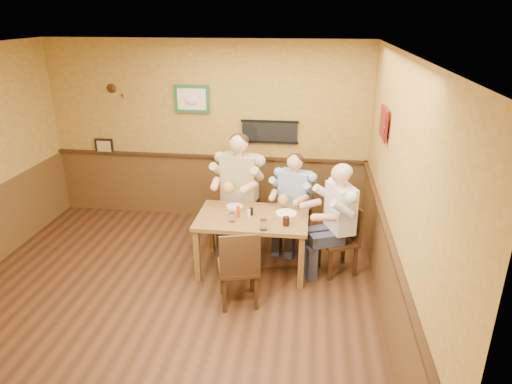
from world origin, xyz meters
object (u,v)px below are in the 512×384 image
Objects in this scene: chair_back_right at (294,217)px; chair_near_side at (238,265)px; diner_white_elder at (339,226)px; chair_right_end at (338,240)px; water_glass_mid at (264,225)px; cola_tumbler at (286,221)px; pepper_shaker at (252,211)px; chair_back_left at (240,209)px; diner_tan_shirt at (240,195)px; hot_sauce_bottle at (238,211)px; water_glass_left at (232,217)px; salt_shaker at (249,214)px; dining_table at (253,223)px; diner_blue_polo at (294,205)px.

chair_near_side is at bearing -92.21° from chair_back_right.
chair_back_right is 0.91m from diner_white_elder.
water_glass_mid is (-0.91, -0.42, 0.35)m from chair_right_end.
diner_white_elder is at bearing 22.35° from cola_tumbler.
chair_back_right is 7.94× the size of cola_tumbler.
pepper_shaker is at bearing -111.63° from chair_right_end.
chair_right_end is at bearing 1.15° from pepper_shaker.
diner_white_elder is at bearing -159.79° from chair_near_side.
chair_back_left is 7.92× the size of water_glass_mid.
chair_near_side is 0.66× the size of diner_tan_shirt.
cola_tumbler is (-0.65, -0.27, 0.34)m from chair_right_end.
hot_sauce_bottle is 0.18m from pepper_shaker.
diner_tan_shirt reaches higher than chair_right_end.
chair_back_left is at bearing 97.63° from hot_sauce_bottle.
chair_back_left is 1.18× the size of chair_back_right.
hot_sauce_bottle is at bearing -73.18° from diner_tan_shirt.
water_glass_left reaches higher than salt_shaker.
diner_tan_shirt is at bearing 110.99° from dining_table.
cola_tumbler is at bearing -28.42° from pepper_shaker.
water_glass_left is 0.67× the size of hot_sauce_bottle.
salt_shaker is at bearing -108.00° from diner_white_elder.
chair_right_end reaches higher than hot_sauce_bottle.
dining_table is at bearing -109.88° from chair_right_end.
chair_right_end is 8.43× the size of cola_tumbler.
chair_near_side reaches higher than chair_right_end.
water_glass_left is at bearing -141.34° from salt_shaker.
cola_tumbler is (-0.06, -0.92, 0.37)m from chair_back_right.
chair_right_end is 1.19m from salt_shaker.
diner_tan_shirt is at bearing 0.00° from chair_back_left.
dining_table is 8.35× the size of hot_sauce_bottle.
salt_shaker is at bearing -107.22° from diner_blue_polo.
cola_tumbler reaches higher than salt_shaker.
chair_back_left is 10.41× the size of salt_shaker.
chair_right_end is at bearing 0.00° from diner_white_elder.
diner_white_elder is at bearing 1.15° from pepper_shaker.
chair_back_left is at bearing 127.27° from cola_tumbler.
salt_shaker is 0.99× the size of pepper_shaker.
salt_shaker is at bearing 160.11° from cola_tumbler.
pepper_shaker is at bearing 46.32° from water_glass_left.
salt_shaker is at bearing -63.67° from diner_tan_shirt.
water_glass_mid is at bearing -87.95° from diner_white_elder.
chair_near_side is 8.80× the size of cola_tumbler.
cola_tumbler is at bearing -75.14° from chair_back_right.
pepper_shaker is at bearing 26.55° from hot_sauce_bottle.
water_glass_mid is 0.40m from salt_shaker.
water_glass_mid reaches higher than cola_tumbler.
water_glass_mid is (0.46, -1.09, 0.30)m from chair_back_left.
diner_white_elder is (0.00, 0.00, 0.20)m from chair_right_end.
water_glass_mid is (0.46, -1.09, 0.08)m from diner_tan_shirt.
salt_shaker is (-1.13, -0.09, 0.34)m from chair_right_end.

